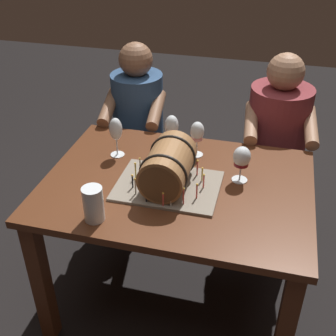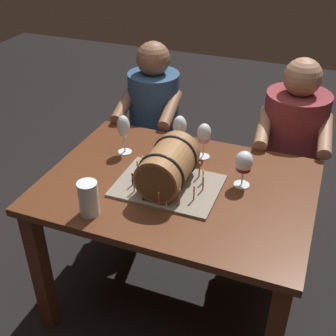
{
  "view_description": "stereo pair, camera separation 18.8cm",
  "coord_description": "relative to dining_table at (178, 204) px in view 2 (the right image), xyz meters",
  "views": [
    {
      "loc": [
        0.37,
        -1.58,
        1.87
      ],
      "look_at": [
        -0.03,
        -0.04,
        0.85
      ],
      "focal_mm": 46.45,
      "sensor_mm": 36.0,
      "label": 1
    },
    {
      "loc": [
        0.55,
        -1.52,
        1.87
      ],
      "look_at": [
        -0.03,
        -0.04,
        0.85
      ],
      "focal_mm": 46.45,
      "sensor_mm": 36.0,
      "label": 2
    }
  ],
  "objects": [
    {
      "name": "wine_glass_empty",
      "position": [
        -0.35,
        0.16,
        0.26
      ],
      "size": [
        0.07,
        0.07,
        0.2
      ],
      "color": "white",
      "rests_on": "dining_table"
    },
    {
      "name": "ground_plane",
      "position": [
        0.0,
        0.0,
        -0.63
      ],
      "size": [
        8.0,
        8.0,
        0.0
      ],
      "primitive_type": "plane",
      "color": "black"
    },
    {
      "name": "wine_glass_rose",
      "position": [
        0.04,
        0.26,
        0.25
      ],
      "size": [
        0.07,
        0.07,
        0.18
      ],
      "color": "white",
      "rests_on": "dining_table"
    },
    {
      "name": "barrel_cake",
      "position": [
        -0.03,
        -0.04,
        0.22
      ],
      "size": [
        0.46,
        0.34,
        0.22
      ],
      "color": "gray",
      "rests_on": "dining_table"
    },
    {
      "name": "wine_glass_red",
      "position": [
        0.27,
        0.09,
        0.24
      ],
      "size": [
        0.08,
        0.08,
        0.17
      ],
      "color": "white",
      "rests_on": "dining_table"
    },
    {
      "name": "person_seated_right",
      "position": [
        0.42,
        0.71,
        -0.09
      ],
      "size": [
        0.4,
        0.49,
        1.16
      ],
      "color": "#4C1B1E",
      "rests_on": "ground"
    },
    {
      "name": "person_seated_left",
      "position": [
        -0.42,
        0.71,
        -0.11
      ],
      "size": [
        0.38,
        0.47,
        1.15
      ],
      "color": "#1B2D46",
      "rests_on": "ground"
    },
    {
      "name": "dining_table",
      "position": [
        0.0,
        0.0,
        0.0
      ],
      "size": [
        1.21,
        0.88,
        0.75
      ],
      "color": "#562D19",
      "rests_on": "ground"
    },
    {
      "name": "wine_glass_white",
      "position": [
        -0.1,
        0.29,
        0.24
      ],
      "size": [
        0.07,
        0.07,
        0.19
      ],
      "color": "white",
      "rests_on": "dining_table"
    },
    {
      "name": "beer_pint",
      "position": [
        -0.26,
        -0.33,
        0.19
      ],
      "size": [
        0.08,
        0.08,
        0.15
      ],
      "color": "white",
      "rests_on": "dining_table"
    }
  ]
}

